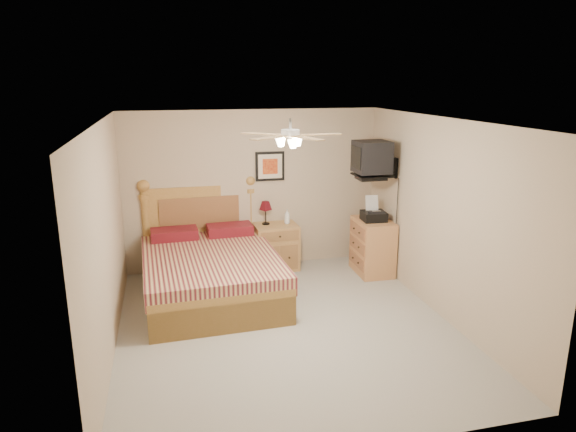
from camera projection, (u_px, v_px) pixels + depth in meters
name	position (u px, v px, depth m)	size (l,w,h in m)	color
floor	(286.00, 327.00, 6.30)	(4.50, 4.50, 0.00)	#9D988E
ceiling	(286.00, 121.00, 5.65)	(4.00, 4.50, 0.04)	white
wall_back	(253.00, 190.00, 8.09)	(4.00, 0.04, 2.50)	tan
wall_front	(355.00, 311.00, 3.86)	(4.00, 0.04, 2.50)	tan
wall_left	(106.00, 242.00, 5.52)	(0.04, 4.50, 2.50)	tan
wall_right	(441.00, 219.00, 6.43)	(0.04, 4.50, 2.50)	tan
bed	(210.00, 246.00, 6.98)	(1.76, 2.31, 1.50)	#A67A32
nightstand	(276.00, 247.00, 8.16)	(0.67, 0.50, 0.72)	#A8723F
table_lamp	(266.00, 213.00, 8.06)	(0.20, 0.20, 0.37)	#570D17
lotion_bottle	(287.00, 216.00, 8.10)	(0.09, 0.09, 0.23)	white
framed_picture	(270.00, 166.00, 8.04)	(0.46, 0.04, 0.46)	black
dresser	(373.00, 246.00, 7.96)	(0.50, 0.72, 0.85)	#C37C4A
fax_machine	(374.00, 209.00, 7.77)	(0.35, 0.37, 0.37)	black
magazine_lower	(366.00, 216.00, 8.05)	(0.19, 0.26, 0.02)	beige
magazine_upper	(366.00, 214.00, 8.07)	(0.18, 0.25, 0.02)	gray
wall_tv	(381.00, 159.00, 7.49)	(0.56, 0.46, 0.58)	black
ceiling_fan	(290.00, 135.00, 5.50)	(1.14, 1.14, 0.28)	white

